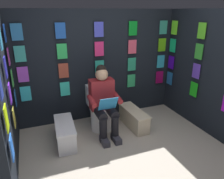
# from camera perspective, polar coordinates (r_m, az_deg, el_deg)

# --- Properties ---
(ground_plane) EXTENTS (30.00, 30.00, 0.00)m
(ground_plane) POSITION_cam_1_polar(r_m,az_deg,el_deg) (3.08, 8.30, -21.14)
(ground_plane) COLOR #B2A899
(display_wall_back) EXTENTS (3.16, 0.14, 2.05)m
(display_wall_back) POSITION_cam_1_polar(r_m,az_deg,el_deg) (4.15, -3.65, 6.24)
(display_wall_back) COLOR black
(display_wall_back) RESTS_ON ground
(display_wall_left) EXTENTS (0.14, 1.81, 2.05)m
(display_wall_left) POSITION_cam_1_polar(r_m,az_deg,el_deg) (4.14, 22.17, 4.76)
(display_wall_left) COLOR black
(display_wall_left) RESTS_ON ground
(display_wall_right) EXTENTS (0.14, 1.81, 2.05)m
(display_wall_right) POSITION_cam_1_polar(r_m,az_deg,el_deg) (3.07, -26.84, -0.95)
(display_wall_right) COLOR black
(display_wall_right) RESTS_ON ground
(toilet) EXTENTS (0.41, 0.56, 0.77)m
(toilet) POSITION_cam_1_polar(r_m,az_deg,el_deg) (3.91, -3.19, -5.55)
(toilet) COLOR white
(toilet) RESTS_ON ground
(person_reading) EXTENTS (0.53, 0.69, 1.19)m
(person_reading) POSITION_cam_1_polar(r_m,az_deg,el_deg) (3.60, -2.19, -3.09)
(person_reading) COLOR maroon
(person_reading) RESTS_ON ground
(comic_longbox_near) EXTENTS (0.29, 0.78, 0.33)m
(comic_longbox_near) POSITION_cam_1_polar(r_m,az_deg,el_deg) (4.02, 5.73, -7.48)
(comic_longbox_near) COLOR beige
(comic_longbox_near) RESTS_ON ground
(comic_longbox_far) EXTENTS (0.34, 0.76, 0.35)m
(comic_longbox_far) POSITION_cam_1_polar(r_m,az_deg,el_deg) (3.61, -12.25, -11.13)
(comic_longbox_far) COLOR silver
(comic_longbox_far) RESTS_ON ground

